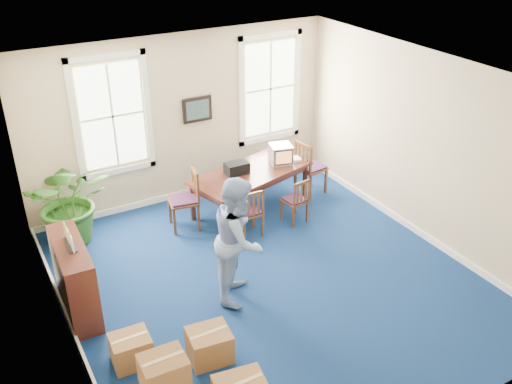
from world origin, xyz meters
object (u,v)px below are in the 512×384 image
crt_tv (281,154)px  chair_near_left (249,211)px  credenza (75,278)px  man (239,239)px  conference_table (251,190)px  potted_plant (70,201)px  cardboard_boxes (179,371)px

crt_tv → chair_near_left: crt_tv is taller
credenza → crt_tv: bearing=20.5°
crt_tv → man: (-2.08, -2.24, -0.00)m
conference_table → crt_tv: crt_tv is taller
potted_plant → conference_table: bearing=-9.5°
man → potted_plant: (-1.78, 2.72, -0.20)m
chair_near_left → man: size_ratio=0.48×
man → credenza: man is taller
chair_near_left → cardboard_boxes: bearing=50.9°
crt_tv → credenza: crt_tv is taller
crt_tv → chair_near_left: size_ratio=0.47×
conference_table → credenza: bearing=-173.5°
man → credenza: 2.38m
chair_near_left → cardboard_boxes: chair_near_left is taller
potted_plant → cardboard_boxes: (0.22, -4.15, -0.34)m
conference_table → chair_near_left: (-0.47, -0.79, 0.07)m
potted_plant → crt_tv: bearing=-7.1°
conference_table → chair_near_left: bearing=-135.4°
credenza → conference_table: bearing=23.0°
man → credenza: bearing=106.5°
cardboard_boxes → crt_tv: bearing=45.3°
man → cardboard_boxes: size_ratio=1.29×
potted_plant → cardboard_boxes: potted_plant is taller
chair_near_left → man: 1.75m
conference_table → chair_near_left: chair_near_left is taller
conference_table → man: (-1.40, -2.19, 0.57)m
man → cardboard_boxes: (-1.56, -1.43, -0.54)m
conference_table → potted_plant: bearing=156.1°
chair_near_left → crt_tv: bearing=-141.8°
crt_tv → man: bearing=-118.5°
chair_near_left → man: bearing=58.7°
man → credenza: size_ratio=1.38×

